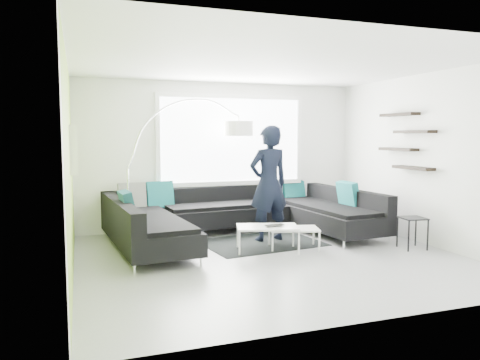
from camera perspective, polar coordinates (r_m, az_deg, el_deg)
name	(u,v)px	position (r m, az deg, el deg)	size (l,w,h in m)	color
ground	(271,258)	(6.97, 3.83, -9.43)	(5.50, 5.50, 0.00)	gray
room_shell	(269,134)	(6.94, 3.55, 5.61)	(5.54, 5.04, 2.82)	white
sectional_sofa	(243,216)	(8.03, 0.38, -4.42)	(4.57, 3.07, 0.94)	black
rug	(261,242)	(7.89, 2.55, -7.62)	(1.90, 1.38, 0.01)	black
coffee_table	(281,237)	(7.40, 4.99, -6.99)	(1.21, 0.70, 0.40)	white
arc_lamp	(128,169)	(8.10, -13.53, 1.27)	(2.26, 0.62, 2.44)	silver
side_table	(412,233)	(7.92, 20.26, -6.09)	(0.36, 0.36, 0.50)	black
person	(269,184)	(7.92, 3.51, -0.44)	(0.77, 0.56, 1.96)	black
laptop	(276,226)	(7.20, 4.38, -5.62)	(0.32, 0.22, 0.02)	black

